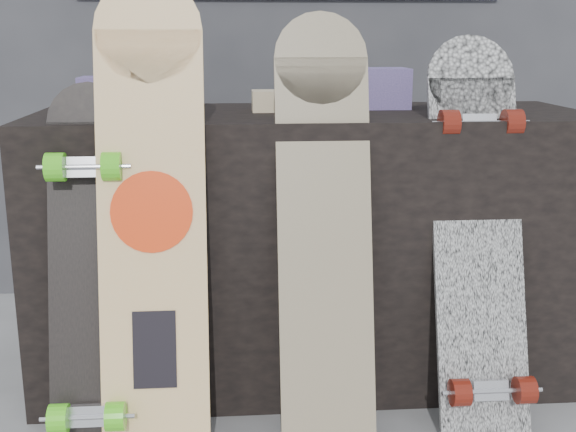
{
  "coord_description": "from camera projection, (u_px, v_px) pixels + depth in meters",
  "views": [
    {
      "loc": [
        -0.24,
        -1.59,
        1.01
      ],
      "look_at": [
        -0.1,
        0.2,
        0.56
      ],
      "focal_mm": 45.0,
      "sensor_mm": 36.0,
      "label": 1
    }
  ],
  "objects": [
    {
      "name": "vendor_table",
      "position": [
        312.0,
        244.0,
        2.19
      ],
      "size": [
        1.6,
        0.6,
        0.8
      ],
      "primitive_type": "cube",
      "color": "black",
      "rests_on": "ground"
    },
    {
      "name": "booth",
      "position": [
        289.0,
        13.0,
        2.84
      ],
      "size": [
        2.4,
        0.22,
        2.2
      ],
      "color": "#35353A",
      "rests_on": "ground"
    },
    {
      "name": "merch_box_purple",
      "position": [
        112.0,
        94.0,
        2.08
      ],
      "size": [
        0.18,
        0.12,
        0.1
      ],
      "primitive_type": "cube",
      "color": "#3E3A78",
      "rests_on": "vendor_table"
    },
    {
      "name": "merch_box_small",
      "position": [
        384.0,
        88.0,
        2.19
      ],
      "size": [
        0.14,
        0.14,
        0.12
      ],
      "primitive_type": "cube",
      "color": "#3E3A78",
      "rests_on": "vendor_table"
    },
    {
      "name": "merch_box_flat",
      "position": [
        290.0,
        101.0,
        2.11
      ],
      "size": [
        0.22,
        0.1,
        0.06
      ],
      "primitive_type": "cube",
      "color": "#D1B78C",
      "rests_on": "vendor_table"
    },
    {
      "name": "longboard_geisha",
      "position": [
        152.0,
        205.0,
        1.76
      ],
      "size": [
        0.26,
        0.27,
        1.16
      ],
      "rotation": [
        -0.22,
        0.0,
        0.0
      ],
      "color": "beige",
      "rests_on": "ground"
    },
    {
      "name": "longboard_celtic",
      "position": [
        324.0,
        216.0,
        1.82
      ],
      "size": [
        0.24,
        0.31,
        1.08
      ],
      "rotation": [
        -0.26,
        0.0,
        0.0
      ],
      "color": "beige",
      "rests_on": "ground"
    },
    {
      "name": "longboard_cascadia",
      "position": [
        479.0,
        227.0,
        1.89
      ],
      "size": [
        0.24,
        0.39,
        1.02
      ],
      "rotation": [
        -0.31,
        0.0,
        0.0
      ],
      "color": "silver",
      "rests_on": "ground"
    },
    {
      "name": "skateboard_dark",
      "position": [
        89.0,
        266.0,
        1.78
      ],
      "size": [
        0.2,
        0.32,
        0.91
      ],
      "rotation": [
        -0.27,
        0.0,
        0.0
      ],
      "color": "black",
      "rests_on": "ground"
    }
  ]
}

